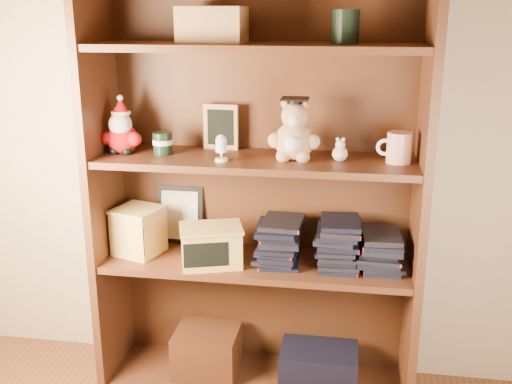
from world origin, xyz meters
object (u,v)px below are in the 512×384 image
treats_box (139,230)px  teacher_mug (398,148)px  bookcase (257,199)px  grad_teddy_bear (294,136)px

treats_box → teacher_mug: bearing=0.0°
bookcase → grad_teddy_bear: bookcase is taller
bookcase → teacher_mug: (0.50, -0.05, 0.22)m
grad_teddy_bear → teacher_mug: grad_teddy_bear is taller
bookcase → teacher_mug: size_ratio=13.21×
grad_teddy_bear → treats_box: bearing=179.4°
teacher_mug → treats_box: 1.02m
teacher_mug → treats_box: teacher_mug is taller
grad_teddy_bear → teacher_mug: size_ratio=1.85×
grad_teddy_bear → teacher_mug: 0.36m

